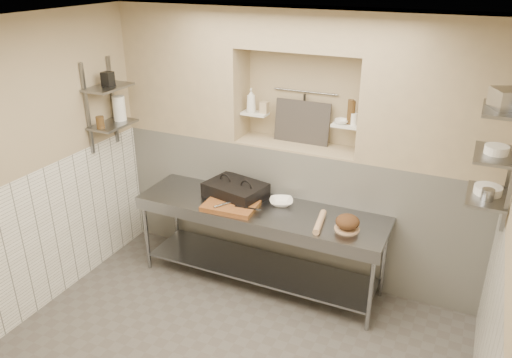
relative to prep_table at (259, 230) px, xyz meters
The scene contains 43 objects.
ceiling 2.51m from the prep_table, 81.01° to the right, with size 4.00×3.90×0.10m, color silver.
wall_left 2.33m from the prep_table, 147.58° to the right, with size 0.10×3.90×2.80m, color tan.
wall_back 1.13m from the prep_table, 77.09° to the left, with size 4.00×0.10×2.80m, color tan.
backwall_lower 0.60m from the prep_table, 71.72° to the left, with size 4.00×0.40×1.40m, color white.
alcove_sill 0.97m from the prep_table, 71.72° to the left, with size 1.30×0.40×0.02m, color tan.
backwall_pillar_left 1.93m from the prep_table, 153.52° to the left, with size 1.35×0.40×1.40m, color tan.
backwall_pillar_right 2.18m from the prep_table, 20.55° to the left, with size 1.35×0.40×1.40m, color tan.
backwall_header 2.05m from the prep_table, 71.72° to the left, with size 1.30×0.40×0.40m, color tan.
wainscot_left 2.16m from the prep_table, 146.72° to the right, with size 0.02×3.90×1.40m, color white.
alcove_shelf_left 1.24m from the prep_table, 118.89° to the left, with size 0.28×0.16×0.03m, color white.
alcove_shelf_right 1.38m from the prep_table, 39.51° to the left, with size 0.28×0.16×0.03m, color white.
utensil_rail 1.51m from the prep_table, 75.74° to the left, with size 0.02×0.02×0.70m, color gray.
hanging_steel 1.36m from the prep_table, 75.36° to the left, with size 0.02×0.02×0.30m, color black.
splash_panel 1.21m from the prep_table, 74.31° to the left, with size 0.60×0.02×0.45m, color #383330.
shelf_rail_left_a 2.13m from the prep_table, behind, with size 0.03×0.03×0.95m, color slate.
shelf_rail_left_b 2.16m from the prep_table, 169.44° to the right, with size 0.03×0.03×0.95m, color slate.
wall_shelf_left_lower 1.91m from the prep_table, behind, with size 0.30×0.50×0.03m, color slate.
wall_shelf_left_upper 2.14m from the prep_table, behind, with size 0.30×0.50×0.03m, color slate.
wall_shelf_right_lower 2.21m from the prep_table, ahead, with size 0.30×0.50×0.03m, color slate.
wall_shelf_right_mid 2.36m from the prep_table, ahead, with size 0.30×0.50×0.03m, color slate.
wall_shelf_right_upper 2.56m from the prep_table, ahead, with size 0.30×0.50×0.03m, color slate.
prep_table is the anchor object (origin of this frame).
panini_press 0.48m from the prep_table, 161.11° to the left, with size 0.67×0.55×0.16m.
cutting_board 0.41m from the prep_table, 154.24° to the right, with size 0.53×0.37×0.05m, color brown.
knife_blade 0.34m from the prep_table, 114.47° to the right, with size 0.27×0.03×0.01m, color gray.
tongs 0.47m from the prep_table, 150.90° to the right, with size 0.03×0.03×0.27m, color gray.
mixing_bowl 0.37m from the prep_table, 42.36° to the left, with size 0.24×0.24×0.06m, color white.
rolling_pin 0.73m from the prep_table, ahead, with size 0.06×0.06×0.42m, color tan.
bread_board 0.96m from the prep_table, ahead, with size 0.24×0.24×0.01m, color tan.
bread_loaf 0.99m from the prep_table, ahead, with size 0.22×0.22×0.13m, color #4C2D19.
bottle_soap 1.36m from the prep_table, 122.39° to the left, with size 0.10×0.10×0.26m, color white.
jar_alcove 1.29m from the prep_table, 109.77° to the left, with size 0.08×0.08×0.12m, color tan.
bowl_alcove 1.38m from the prep_table, 41.46° to the left, with size 0.14×0.14×0.04m, color white.
condiment_a 1.51m from the prep_table, 39.11° to the left, with size 0.06×0.06×0.23m, color #463017.
condiment_b 1.51m from the prep_table, 39.59° to the left, with size 0.06×0.06×0.25m, color #463017.
condiment_c 1.48m from the prep_table, 37.65° to the left, with size 0.07×0.07×0.12m, color white.
jug_left 1.99m from the prep_table, behind, with size 0.13×0.13×0.26m, color white.
jar_left 1.97m from the prep_table, 169.15° to the right, with size 0.08×0.08×0.13m, color #463017.
box_left_upper 2.20m from the prep_table, behind, with size 0.10×0.10×0.14m, color black.
bowl_right 2.22m from the prep_table, ahead, with size 0.21×0.21×0.06m, color white.
canister_right 2.24m from the prep_table, ahead, with size 0.09×0.09×0.09m, color gray.
bowl_right_mid 2.39m from the prep_table, ahead, with size 0.18×0.18×0.07m, color white.
basket_right 2.61m from the prep_table, ahead, with size 0.19×0.23×0.15m, color gray.
Camera 1 is at (1.67, -2.92, 3.21)m, focal length 35.00 mm.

